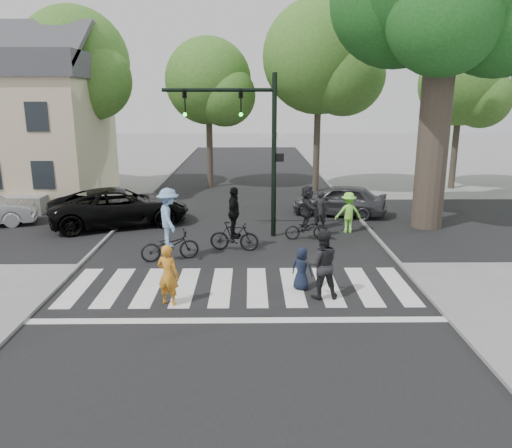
{
  "coord_description": "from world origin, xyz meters",
  "views": [
    {
      "loc": [
        0.31,
        -12.13,
        5.2
      ],
      "look_at": [
        0.5,
        3.0,
        1.3
      ],
      "focal_mm": 35.0,
      "sensor_mm": 36.0,
      "label": 1
    }
  ],
  "objects": [
    {
      "name": "car_suv",
      "position": [
        -5.04,
        7.93,
        0.78
      ],
      "size": [
        6.14,
        4.4,
        1.55
      ],
      "primitive_type": "imported",
      "rotation": [
        0.0,
        0.0,
        1.93
      ],
      "color": "black",
      "rests_on": "ground"
    },
    {
      "name": "crosswalk",
      "position": [
        0.0,
        0.66,
        0.01
      ],
      "size": [
        10.0,
        3.85,
        0.01
      ],
      "color": "silver",
      "rests_on": "ground"
    },
    {
      "name": "pedestrian_woman",
      "position": [
        -1.77,
        -0.2,
        0.8
      ],
      "size": [
        0.68,
        0.56,
        1.6
      ],
      "primitive_type": "imported",
      "rotation": [
        0.0,
        0.0,
        2.8
      ],
      "color": "orange",
      "rests_on": "ground"
    },
    {
      "name": "pedestrian_adult",
      "position": [
        2.18,
        0.2,
        0.93
      ],
      "size": [
        0.95,
        0.76,
        1.86
      ],
      "primitive_type": "imported",
      "rotation": [
        0.0,
        0.0,
        3.21
      ],
      "color": "black",
      "rests_on": "ground"
    },
    {
      "name": "cyclist_right",
      "position": [
        2.41,
        5.75,
        0.91
      ],
      "size": [
        1.65,
        1.53,
        2.03
      ],
      "color": "black",
      "rests_on": "ground"
    },
    {
      "name": "house",
      "position": [
        -11.49,
        13.98,
        3.8
      ],
      "size": [
        8.4,
        8.1,
        8.82
      ],
      "color": "beige",
      "rests_on": "ground"
    },
    {
      "name": "curb_left",
      "position": [
        -5.05,
        5.0,
        0.05
      ],
      "size": [
        0.1,
        70.0,
        0.1
      ],
      "primitive_type": "cube",
      "color": "gray",
      "rests_on": "ground"
    },
    {
      "name": "bg_tree_1",
      "position": [
        -8.7,
        15.48,
        6.65
      ],
      "size": [
        6.09,
        5.8,
        9.8
      ],
      "color": "brown",
      "rests_on": "ground"
    },
    {
      "name": "cyclist_left",
      "position": [
        -2.29,
        3.35,
        1.03
      ],
      "size": [
        1.99,
        1.38,
        2.38
      ],
      "color": "black",
      "rests_on": "ground"
    },
    {
      "name": "road_stem",
      "position": [
        0.0,
        5.0,
        0.01
      ],
      "size": [
        10.0,
        70.0,
        0.01
      ],
      "primitive_type": "cube",
      "color": "black",
      "rests_on": "ground"
    },
    {
      "name": "bg_tree_2",
      "position": [
        -1.76,
        16.62,
        5.78
      ],
      "size": [
        5.04,
        4.8,
        8.4
      ],
      "color": "brown",
      "rests_on": "ground"
    },
    {
      "name": "road_cross",
      "position": [
        0.0,
        8.0,
        0.01
      ],
      "size": [
        70.0,
        10.0,
        0.01
      ],
      "primitive_type": "cube",
      "color": "black",
      "rests_on": "ground"
    },
    {
      "name": "traffic_signal",
      "position": [
        0.35,
        6.2,
        3.9
      ],
      "size": [
        4.45,
        0.29,
        6.0
      ],
      "color": "black",
      "rests_on": "ground"
    },
    {
      "name": "bystander_hivis",
      "position": [
        4.13,
        6.69,
        0.8
      ],
      "size": [
        1.08,
        0.68,
        1.6
      ],
      "primitive_type": "imported",
      "rotation": [
        0.0,
        0.0,
        3.23
      ],
      "color": "#8AFF48",
      "rests_on": "ground"
    },
    {
      "name": "bg_tree_3",
      "position": [
        4.31,
        15.27,
        6.94
      ],
      "size": [
        6.3,
        6.0,
        10.2
      ],
      "color": "brown",
      "rests_on": "ground"
    },
    {
      "name": "bystander_dark",
      "position": [
        3.1,
        7.24,
        0.78
      ],
      "size": [
        0.59,
        0.4,
        1.57
      ],
      "primitive_type": "imported",
      "rotation": [
        0.0,
        0.0,
        3.1
      ],
      "color": "black",
      "rests_on": "ground"
    },
    {
      "name": "car_grey",
      "position": [
        4.3,
        9.58,
        0.7
      ],
      "size": [
        4.43,
        2.79,
        1.41
      ],
      "primitive_type": "imported",
      "rotation": [
        0.0,
        0.0,
        -1.87
      ],
      "color": "#3A393E",
      "rests_on": "ground"
    },
    {
      "name": "pedestrian_child",
      "position": [
        1.73,
        0.79,
        0.6
      ],
      "size": [
        0.7,
        0.59,
        1.21
      ],
      "primitive_type": "imported",
      "rotation": [
        0.0,
        0.0,
        2.73
      ],
      "color": "#151C30",
      "rests_on": "ground"
    },
    {
      "name": "ground",
      "position": [
        0.0,
        0.0,
        0.0
      ],
      "size": [
        120.0,
        120.0,
        0.0
      ],
      "primitive_type": "plane",
      "color": "gray",
      "rests_on": "ground"
    },
    {
      "name": "bg_tree_4",
      "position": [
        12.23,
        16.12,
        5.64
      ],
      "size": [
        4.83,
        4.6,
        8.15
      ],
      "color": "brown",
      "rests_on": "ground"
    },
    {
      "name": "cyclist_mid",
      "position": [
        -0.23,
        4.38,
        0.91
      ],
      "size": [
        1.75,
        1.09,
        2.22
      ],
      "color": "black",
      "rests_on": "ground"
    },
    {
      "name": "curb_right",
      "position": [
        5.05,
        5.0,
        0.05
      ],
      "size": [
        0.1,
        70.0,
        0.1
      ],
      "primitive_type": "cube",
      "color": "gray",
      "rests_on": "ground"
    }
  ]
}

